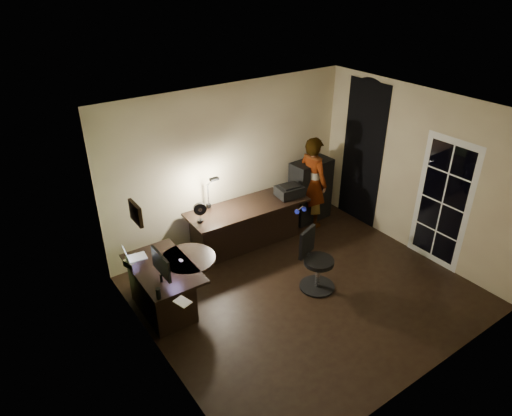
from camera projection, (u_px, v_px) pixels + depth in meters
floor at (305, 292)px, 6.79m from camera, size 4.50×4.00×0.01m
ceiling at (316, 115)px, 5.49m from camera, size 4.50×4.00×0.01m
wall_back at (230, 165)px, 7.58m from camera, size 4.50×0.01×2.70m
wall_front at (438, 290)px, 4.70m from camera, size 4.50×0.01×2.70m
wall_left at (154, 270)px, 5.00m from camera, size 0.01×4.00×2.70m
wall_right at (417, 173)px, 7.28m from camera, size 0.01×4.00×2.70m
green_wall_overlay at (156, 270)px, 5.00m from camera, size 0.00×4.00×2.70m
arched_doorway at (362, 154)px, 8.12m from camera, size 0.01×0.90×2.60m
french_door at (442, 203)px, 7.01m from camera, size 0.02×0.92×2.10m
framed_picture at (136, 213)px, 5.10m from camera, size 0.04×0.30×0.25m
desk_left at (165, 288)px, 6.29m from camera, size 0.78×1.25×0.71m
desk_right at (248, 226)px, 7.70m from camera, size 2.10×0.81×0.78m
cabinet at (310, 190)px, 8.45m from camera, size 0.80×0.43×1.17m
laptop_stand at (134, 262)px, 6.18m from camera, size 0.28×0.26×0.09m
laptop at (136, 252)px, 6.13m from camera, size 0.32×0.30×0.19m
monitor at (161, 273)px, 5.78m from camera, size 0.10×0.48×0.32m
mouse at (181, 261)px, 6.26m from camera, size 0.07×0.09×0.03m
phone at (174, 255)px, 6.38m from camera, size 0.11×0.16×0.01m
pen at (205, 267)px, 6.15m from camera, size 0.07×0.13×0.01m
speaker at (159, 294)px, 5.53m from camera, size 0.07×0.07×0.16m
notepad at (183, 302)px, 5.52m from camera, size 0.20×0.24×0.01m
desk_fan at (200, 212)px, 6.99m from camera, size 0.23×0.17×0.31m
headphones at (301, 210)px, 7.27m from camera, size 0.20×0.14×0.09m
printer at (289, 191)px, 7.76m from camera, size 0.47×0.38×0.19m
desk_lamp at (208, 189)px, 7.29m from camera, size 0.26×0.33×0.65m
office_chair at (319, 261)px, 6.65m from camera, size 0.68×0.68×0.94m
person at (312, 182)px, 8.15m from camera, size 0.47×0.65×1.69m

